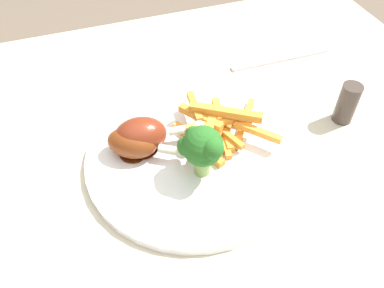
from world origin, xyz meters
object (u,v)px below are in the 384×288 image
at_px(dinner_plate, 192,157).
at_px(chicken_drumstick_far, 136,144).
at_px(chicken_drumstick_near, 144,135).
at_px(broccoli_floret_front, 202,148).
at_px(fork, 280,59).
at_px(dining_table, 231,232).
at_px(pepper_shaker, 347,103).
at_px(carrot_fries_pile, 220,126).

relative_size(dinner_plate, chicken_drumstick_far, 2.70).
bearing_deg(chicken_drumstick_near, broccoli_floret_front, 40.14).
xyz_separation_m(broccoli_floret_front, fork, (-0.21, 0.23, -0.06)).
bearing_deg(broccoli_floret_front, dining_table, 48.04).
distance_m(dining_table, pepper_shaker, 0.26).
bearing_deg(broccoli_floret_front, dinner_plate, -178.74).
height_order(dinner_plate, pepper_shaker, pepper_shaker).
distance_m(dining_table, dinner_plate, 0.14).
distance_m(carrot_fries_pile, chicken_drumstick_far, 0.12).
distance_m(dining_table, chicken_drumstick_near, 0.20).
relative_size(dinner_plate, carrot_fries_pile, 2.14).
bearing_deg(dining_table, broccoli_floret_front, -131.96).
relative_size(dinner_plate, fork, 1.55).
bearing_deg(chicken_drumstick_near, carrot_fries_pile, 84.46).
xyz_separation_m(broccoli_floret_front, chicken_drumstick_far, (-0.06, -0.07, -0.03)).
distance_m(dinner_plate, fork, 0.29).
bearing_deg(chicken_drumstick_far, dinner_plate, 70.20).
relative_size(dining_table, dinner_plate, 3.18).
xyz_separation_m(dinner_plate, fork, (-0.17, 0.23, -0.00)).
bearing_deg(pepper_shaker, fork, -174.69).
bearing_deg(chicken_drumstick_near, pepper_shaker, 83.83).
height_order(carrot_fries_pile, chicken_drumstick_near, chicken_drumstick_near).
distance_m(chicken_drumstick_near, fork, 0.32).
distance_m(dining_table, chicken_drumstick_far, 0.20).
xyz_separation_m(dinner_plate, chicken_drumstick_near, (-0.03, -0.06, 0.03)).
bearing_deg(pepper_shaker, dinner_plate, -89.65).
height_order(dining_table, chicken_drumstick_near, chicken_drumstick_near).
bearing_deg(carrot_fries_pile, chicken_drumstick_near, -95.54).
relative_size(fork, pepper_shaker, 2.94).
distance_m(broccoli_floret_front, pepper_shaker, 0.25).
bearing_deg(dining_table, fork, 141.59).
height_order(dining_table, dinner_plate, dinner_plate).
distance_m(dinner_plate, carrot_fries_pile, 0.06).
height_order(dining_table, broccoli_floret_front, broccoli_floret_front).
xyz_separation_m(dining_table, broccoli_floret_front, (-0.03, -0.04, 0.17)).
xyz_separation_m(chicken_drumstick_near, pepper_shaker, (0.03, 0.30, -0.00)).
distance_m(dinner_plate, chicken_drumstick_far, 0.08).
bearing_deg(chicken_drumstick_far, carrot_fries_pile, 89.08).
height_order(dining_table, fork, fork).
distance_m(chicken_drumstick_far, fork, 0.34).
height_order(chicken_drumstick_near, fork, chicken_drumstick_near).
bearing_deg(dinner_plate, broccoli_floret_front, 1.26).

